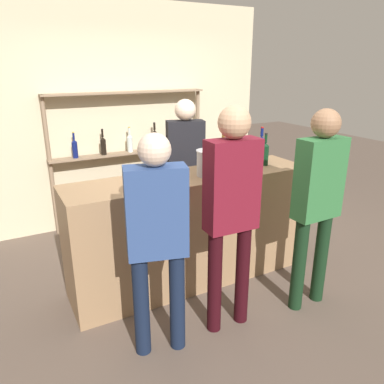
{
  "coord_description": "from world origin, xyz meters",
  "views": [
    {
      "loc": [
        -1.55,
        -2.9,
        2.04
      ],
      "look_at": [
        0.0,
        0.0,
        0.92
      ],
      "focal_mm": 35.0,
      "sensor_mm": 36.0,
      "label": 1
    }
  ],
  "objects": [
    {
      "name": "ground_plane",
      "position": [
        0.0,
        0.0,
        0.0
      ],
      "size": [
        16.0,
        16.0,
        0.0
      ],
      "primitive_type": "plane",
      "color": "brown"
    },
    {
      "name": "back_wall",
      "position": [
        0.0,
        1.89,
        1.4
      ],
      "size": [
        3.94,
        0.12,
        2.8
      ],
      "primitive_type": "cube",
      "color": "beige",
      "rests_on": "ground_plane"
    },
    {
      "name": "wine_glass",
      "position": [
        -0.12,
        -0.02,
        1.18
      ],
      "size": [
        0.07,
        0.07,
        0.14
      ],
      "color": "silver",
      "rests_on": "bar_counter"
    },
    {
      "name": "server_behind_counter",
      "position": [
        0.26,
        0.64,
        1.02
      ],
      "size": [
        0.43,
        0.27,
        1.7
      ],
      "rotation": [
        0.0,
        0.0,
        -1.83
      ],
      "color": "black",
      "rests_on": "ground_plane"
    },
    {
      "name": "counter_bottle_1",
      "position": [
        0.81,
        -0.02,
        1.2
      ],
      "size": [
        0.07,
        0.07,
        0.32
      ],
      "color": "black",
      "rests_on": "bar_counter"
    },
    {
      "name": "customer_left",
      "position": [
        -0.67,
        -0.75,
        0.97
      ],
      "size": [
        0.44,
        0.28,
        1.64
      ],
      "rotation": [
        0.0,
        0.0,
        1.3
      ],
      "color": "#121C33",
      "rests_on": "ground_plane"
    },
    {
      "name": "customer_right",
      "position": [
        0.71,
        -0.85,
        1.03
      ],
      "size": [
        0.41,
        0.23,
        1.73
      ],
      "rotation": [
        0.0,
        0.0,
        1.59
      ],
      "color": "black",
      "rests_on": "ground_plane"
    },
    {
      "name": "back_shelf",
      "position": [
        0.02,
        1.71,
        1.14
      ],
      "size": [
        2.06,
        0.18,
        1.72
      ],
      "color": "#897056",
      "rests_on": "ground_plane"
    },
    {
      "name": "counter_bottle_0",
      "position": [
        0.4,
        0.1,
        1.21
      ],
      "size": [
        0.08,
        0.08,
        0.34
      ],
      "color": "brown",
      "rests_on": "bar_counter"
    },
    {
      "name": "counter_bottle_2",
      "position": [
        0.86,
        0.1,
        1.22
      ],
      "size": [
        0.08,
        0.08,
        0.36
      ],
      "color": "#0F1956",
      "rests_on": "bar_counter"
    },
    {
      "name": "customer_center",
      "position": [
        -0.07,
        -0.76,
        1.07
      ],
      "size": [
        0.41,
        0.23,
        1.78
      ],
      "rotation": [
        0.0,
        0.0,
        1.53
      ],
      "color": "black",
      "rests_on": "ground_plane"
    },
    {
      "name": "cork_jar",
      "position": [
        0.53,
        0.09,
        1.15
      ],
      "size": [
        0.14,
        0.14,
        0.14
      ],
      "color": "silver",
      "rests_on": "bar_counter"
    },
    {
      "name": "bar_counter",
      "position": [
        0.0,
        0.0,
        0.54
      ],
      "size": [
        2.34,
        0.58,
        1.08
      ],
      "primitive_type": "cube",
      "color": "#997551",
      "rests_on": "ground_plane"
    },
    {
      "name": "ice_bucket",
      "position": [
        0.13,
        -0.08,
        1.2
      ],
      "size": [
        0.23,
        0.23,
        0.24
      ],
      "color": "#B2B2B7",
      "rests_on": "bar_counter"
    },
    {
      "name": "counter_bottle_3",
      "position": [
        0.65,
        0.17,
        1.21
      ],
      "size": [
        0.08,
        0.08,
        0.34
      ],
      "color": "#0F1956",
      "rests_on": "bar_counter"
    }
  ]
}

